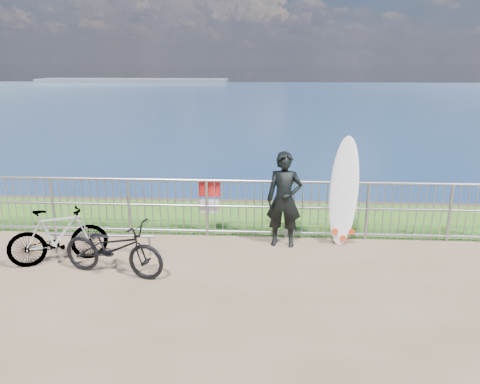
# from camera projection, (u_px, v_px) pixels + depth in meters

# --- Properties ---
(grass_strip) EXTENTS (120.00, 120.00, 0.00)m
(grass_strip) POSITION_uv_depth(u_px,v_px,m) (237.00, 217.00, 10.04)
(grass_strip) COLOR #2F621B
(grass_strip) RESTS_ON ground
(seascape) EXTENTS (260.00, 260.00, 5.00)m
(seascape) POSITION_uv_depth(u_px,v_px,m) (134.00, 83.00, 152.78)
(seascape) COLOR brown
(seascape) RESTS_ON ground
(railing) EXTENTS (10.06, 0.10, 1.13)m
(railing) POSITION_uv_depth(u_px,v_px,m) (234.00, 207.00, 8.82)
(railing) COLOR gray
(railing) RESTS_ON ground
(surfer) EXTENTS (0.67, 0.48, 1.73)m
(surfer) POSITION_uv_depth(u_px,v_px,m) (284.00, 200.00, 8.33)
(surfer) COLOR black
(surfer) RESTS_ON ground
(surfboard) EXTENTS (0.64, 0.60, 1.98)m
(surfboard) POSITION_uv_depth(u_px,v_px,m) (344.00, 195.00, 8.46)
(surfboard) COLOR white
(surfboard) RESTS_ON ground
(bicycle_near) EXTENTS (1.79, 0.96, 0.89)m
(bicycle_near) POSITION_uv_depth(u_px,v_px,m) (113.00, 248.00, 7.27)
(bicycle_near) COLOR black
(bicycle_near) RESTS_ON ground
(bicycle_far) EXTENTS (1.62, 1.07, 0.95)m
(bicycle_far) POSITION_uv_depth(u_px,v_px,m) (58.00, 236.00, 7.69)
(bicycle_far) COLOR black
(bicycle_far) RESTS_ON ground
(bike_rack) EXTENTS (1.86, 0.05, 0.39)m
(bike_rack) POSITION_uv_depth(u_px,v_px,m) (102.00, 237.00, 8.05)
(bike_rack) COLOR gray
(bike_rack) RESTS_ON ground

